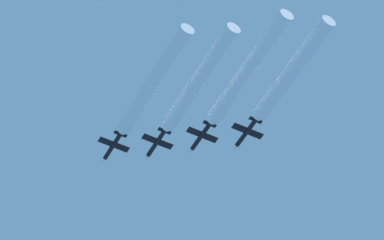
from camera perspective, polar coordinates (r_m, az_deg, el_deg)
name	(u,v)px	position (r m, az deg, el deg)	size (l,w,h in m)	color
jet_lead	(113,146)	(283.63, -4.27, -1.41)	(8.60, 12.52, 3.01)	black
jet_second_echelon	(156,143)	(280.50, -1.93, -1.26)	(8.60, 12.52, 3.01)	black
jet_third_echelon	(201,137)	(277.42, 0.47, -0.90)	(8.60, 12.52, 3.01)	black
jet_fourth_echelon	(246,133)	(274.64, 2.91, -0.69)	(8.60, 12.52, 3.01)	black
smoke_trail_lead	(153,82)	(269.05, -2.08, 2.02)	(3.77, 37.49, 3.77)	white
smoke_trail_second_echelon	(199,80)	(266.75, 0.35, 2.14)	(3.77, 36.32, 3.77)	white
smoke_trail_third_echelon	(248,70)	(263.86, 2.99, 2.67)	(3.77, 37.88, 3.77)	white
smoke_trail_fourth_echelon	(292,71)	(262.62, 5.36, 2.62)	(3.77, 34.07, 3.77)	white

